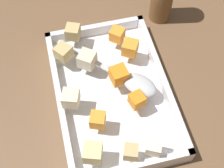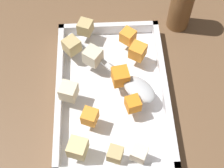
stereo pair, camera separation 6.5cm
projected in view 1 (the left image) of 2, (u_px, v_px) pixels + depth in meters
name	position (u px, v px, depth m)	size (l,w,h in m)	color
ground_plane	(121.00, 99.00, 0.70)	(4.00, 4.00, 0.00)	brown
baking_dish	(112.00, 94.00, 0.69)	(0.35, 0.23, 0.04)	silver
carrot_chunk_near_right	(98.00, 120.00, 0.61)	(0.03, 0.03, 0.03)	orange
carrot_chunk_back_center	(130.00, 48.00, 0.70)	(0.03, 0.03, 0.03)	orange
carrot_chunk_far_right	(137.00, 100.00, 0.63)	(0.03, 0.03, 0.03)	orange
carrot_chunk_far_left	(117.00, 34.00, 0.72)	(0.03, 0.03, 0.03)	orange
carrot_chunk_near_left	(117.00, 76.00, 0.66)	(0.03, 0.03, 0.03)	orange
potato_chunk_corner_sw	(93.00, 153.00, 0.57)	(0.03, 0.03, 0.03)	#E0CC89
potato_chunk_rim_edge	(131.00, 152.00, 0.58)	(0.03, 0.03, 0.03)	tan
potato_chunk_corner_ne	(73.00, 32.00, 0.72)	(0.03, 0.03, 0.03)	tan
potato_chunk_corner_se	(71.00, 98.00, 0.63)	(0.03, 0.03, 0.03)	beige
potato_chunk_front_center	(63.00, 52.00, 0.69)	(0.03, 0.03, 0.03)	tan
parsnip_chunk_mid_left	(87.00, 59.00, 0.68)	(0.03, 0.03, 0.03)	beige
parsnip_chunk_mid_right	(154.00, 147.00, 0.58)	(0.03, 0.03, 0.03)	silver
serving_spoon	(134.00, 82.00, 0.66)	(0.20, 0.19, 0.02)	silver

